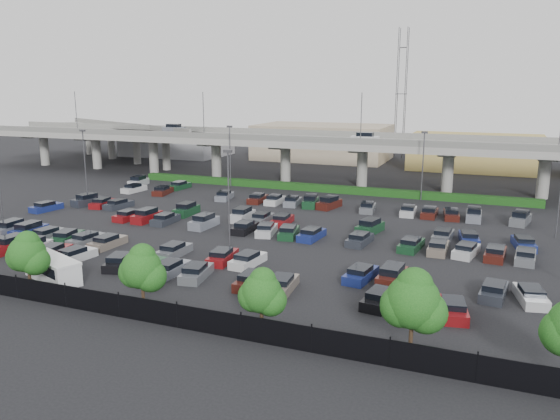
# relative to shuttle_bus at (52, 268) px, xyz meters

# --- Properties ---
(ground) EXTENTS (280.00, 280.00, 0.00)m
(ground) POSITION_rel_shuttle_bus_xyz_m (9.45, 23.69, -1.15)
(ground) COLOR black
(overpass) EXTENTS (150.00, 13.00, 15.80)m
(overpass) POSITION_rel_shuttle_bus_xyz_m (9.21, 55.68, 5.82)
(overpass) COLOR gray
(overpass) RESTS_ON ground
(on_ramp) EXTENTS (50.93, 30.13, 8.80)m
(on_ramp) POSITION_rel_shuttle_bus_xyz_m (-42.65, 66.74, 5.70)
(on_ramp) COLOR gray
(on_ramp) RESTS_ON ground
(hedge) EXTENTS (66.00, 1.60, 1.10)m
(hedge) POSITION_rel_shuttle_bus_xyz_m (9.45, 48.69, -0.60)
(hedge) COLOR #143810
(hedge) RESTS_ON ground
(fence) EXTENTS (70.00, 0.10, 2.00)m
(fence) POSITION_rel_shuttle_bus_xyz_m (9.40, -4.31, -0.25)
(fence) COLOR black
(fence) RESTS_ON ground
(tree_row) EXTENTS (65.07, 3.66, 5.94)m
(tree_row) POSITION_rel_shuttle_bus_xyz_m (10.15, -2.83, 2.37)
(tree_row) COLOR #332316
(tree_row) RESTS_ON ground
(shuttle_bus) EXTENTS (6.96, 4.45, 2.12)m
(shuttle_bus) POSITION_rel_shuttle_bus_xyz_m (0.00, 0.00, 0.00)
(shuttle_bus) COLOR silver
(shuttle_bus) RESTS_ON ground
(parked_cars) EXTENTS (63.12, 41.66, 1.67)m
(parked_cars) POSITION_rel_shuttle_bus_xyz_m (8.25, 20.05, -0.55)
(parked_cars) COLOR navy
(parked_cars) RESTS_ON ground
(light_poles) EXTENTS (66.90, 48.38, 10.30)m
(light_poles) POSITION_rel_shuttle_bus_xyz_m (5.33, 25.69, 5.09)
(light_poles) COLOR #454449
(light_poles) RESTS_ON ground
(distant_buildings) EXTENTS (138.00, 24.00, 9.00)m
(distant_buildings) POSITION_rel_shuttle_bus_xyz_m (21.83, 85.51, 2.59)
(distant_buildings) COLOR gray
(distant_buildings) RESTS_ON ground
(comm_tower) EXTENTS (2.40, 2.40, 30.00)m
(comm_tower) POSITION_rel_shuttle_bus_xyz_m (13.45, 97.69, 14.46)
(comm_tower) COLOR #454449
(comm_tower) RESTS_ON ground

